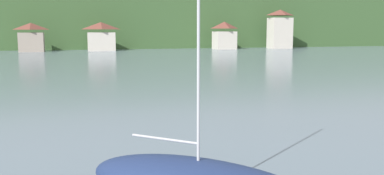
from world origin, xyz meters
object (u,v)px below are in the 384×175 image
(shore_building_west, at_px, (31,38))
(shore_building_westcentral, at_px, (101,37))
(shore_building_central, at_px, (224,36))
(shore_building_eastcentral, at_px, (280,30))

(shore_building_west, distance_m, shore_building_westcentral, 14.54)
(shore_building_west, relative_size, shore_building_westcentral, 0.97)
(shore_building_central, xyz_separation_m, shore_building_eastcentral, (14.54, -0.32, 1.45))
(shore_building_westcentral, distance_m, shore_building_eastcentral, 43.66)
(shore_building_central, bearing_deg, shore_building_west, -179.63)
(shore_building_west, bearing_deg, shore_building_central, 0.37)
(shore_building_eastcentral, bearing_deg, shore_building_west, 179.96)
(shore_building_westcentral, bearing_deg, shore_building_eastcentral, -0.32)
(shore_building_west, bearing_deg, shore_building_eastcentral, -0.04)
(shore_building_central, bearing_deg, shore_building_westcentral, -179.85)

